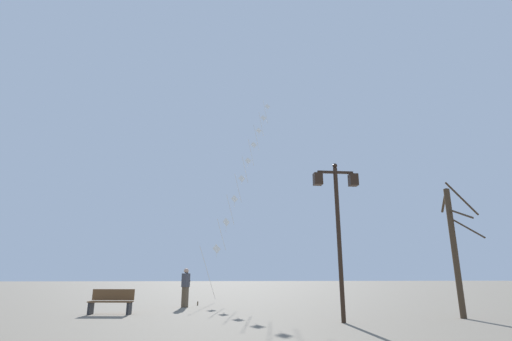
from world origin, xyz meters
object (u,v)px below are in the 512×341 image
Objects in this scene: kite_train at (245,168)px; park_bench at (111,302)px; kite_flyer at (186,286)px; bare_tree at (455,246)px; twin_lantern_lamp_post at (337,209)px.

park_bench is at bearing -119.33° from kite_train.
kite_train is 11.14m from kite_flyer.
kite_flyer is at bearing -114.29° from kite_train.
bare_tree is at bearing -96.52° from kite_flyer.
park_bench is (-5.78, -10.30, -8.22)m from kite_train.
bare_tree is 12.59m from park_bench.
kite_flyer is at bearing 149.21° from bare_tree.
park_bench is at bearing 164.64° from kite_flyer.
twin_lantern_lamp_post is 14.83m from kite_train.
kite_train reaches higher than park_bench.
twin_lantern_lamp_post is 0.31× the size of kite_train.
kite_train reaches higher than kite_flyer.
kite_train is 15.78m from bare_tree.
twin_lantern_lamp_post is 8.71m from kite_flyer.
kite_train is 9.86× the size of park_bench.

